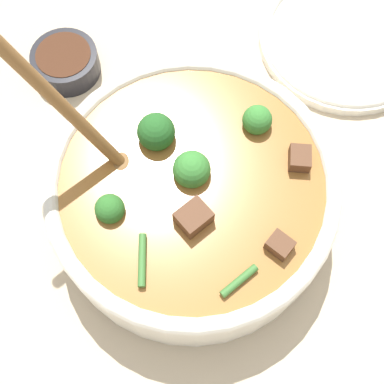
% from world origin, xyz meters
% --- Properties ---
extents(ground_plane, '(4.00, 4.00, 0.00)m').
position_xyz_m(ground_plane, '(0.00, 0.00, 0.00)').
color(ground_plane, '#C6B293').
extents(stew_bowl, '(0.29, 0.31, 0.27)m').
position_xyz_m(stew_bowl, '(0.00, 0.00, 0.05)').
color(stew_bowl, white).
rests_on(stew_bowl, ground_plane).
extents(condiment_bowl, '(0.08, 0.08, 0.03)m').
position_xyz_m(condiment_bowl, '(0.19, 0.14, 0.02)').
color(condiment_bowl, black).
rests_on(condiment_bowl, ground_plane).
extents(empty_plate, '(0.22, 0.22, 0.02)m').
position_xyz_m(empty_plate, '(0.22, -0.20, 0.01)').
color(empty_plate, silver).
rests_on(empty_plate, ground_plane).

